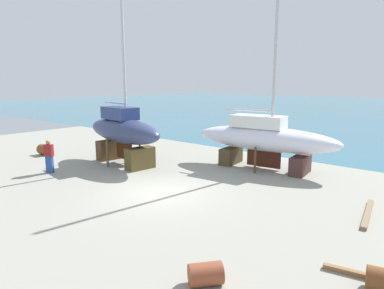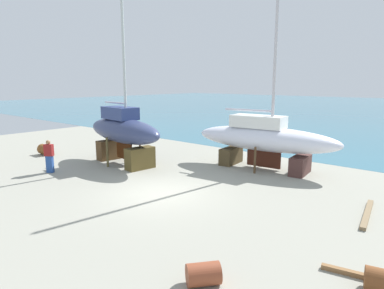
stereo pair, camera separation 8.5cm
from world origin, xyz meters
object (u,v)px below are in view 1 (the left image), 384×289
(worker, at_px, (49,156))
(barrel_tipped_left, at_px, (45,150))
(sailboat_large_starboard, at_px, (123,131))
(sailboat_small_center, at_px, (264,138))
(barrel_ochre, at_px, (206,274))

(worker, distance_m, barrel_tipped_left, 4.75)
(worker, xyz_separation_m, barrel_tipped_left, (-4.33, 1.87, -0.56))
(sailboat_large_starboard, bearing_deg, sailboat_small_center, 39.17)
(worker, relative_size, barrel_ochre, 2.21)
(barrel_tipped_left, height_order, barrel_ochre, barrel_tipped_left)
(sailboat_large_starboard, xyz_separation_m, sailboat_small_center, (6.60, 4.17, -0.23))
(sailboat_large_starboard, bearing_deg, barrel_ochre, -23.12)
(sailboat_large_starboard, bearing_deg, worker, -103.81)
(sailboat_large_starboard, height_order, worker, sailboat_large_starboard)
(barrel_tipped_left, xyz_separation_m, barrel_ochre, (16.33, -4.30, -0.06))
(worker, bearing_deg, barrel_ochre, 46.54)
(sailboat_small_center, height_order, worker, sailboat_small_center)
(barrel_ochre, bearing_deg, sailboat_small_center, 111.28)
(sailboat_small_center, bearing_deg, worker, -141.57)
(sailboat_large_starboard, height_order, sailboat_small_center, sailboat_large_starboard)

